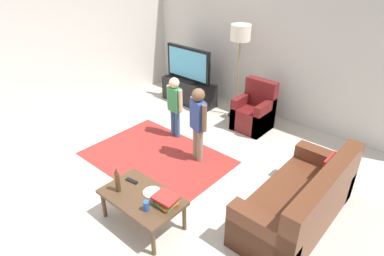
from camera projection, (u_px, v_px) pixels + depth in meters
The scene contains 17 objects.
ground at pixel (165, 182), 4.81m from camera, with size 7.80×7.80×0.00m, color beige.
wall_back at pixel (278, 47), 6.12m from camera, with size 6.00×0.12×2.70m, color silver.
wall_left at pixel (43, 51), 5.89m from camera, with size 0.12×6.00×2.70m, color silver.
area_rug at pixel (157, 158), 5.36m from camera, with size 2.20×1.60×0.01m, color #9E2D28.
tv_stand at pixel (189, 92), 7.11m from camera, with size 1.20×0.44×0.50m.
tv at pixel (188, 65), 6.81m from camera, with size 1.10×0.28×0.71m.
couch at pixel (302, 204), 3.99m from camera, with size 0.80×1.80×0.86m.
armchair at pixel (255, 113), 6.11m from camera, with size 0.60×0.60×0.90m.
floor_lamp at pixel (240, 38), 5.94m from camera, with size 0.36×0.36×1.78m.
child_near_tv at pixel (175, 102), 5.66m from camera, with size 0.37×0.18×1.10m.
child_center at pixel (198, 118), 4.99m from camera, with size 0.39×0.21×1.21m.
coffee_table at pixel (142, 199), 3.95m from camera, with size 1.00×0.60×0.42m.
book_stack at pixel (166, 200), 3.77m from camera, with size 0.29×0.25×0.12m.
bottle at pixel (117, 182), 3.94m from camera, with size 0.06×0.06×0.32m.
tv_remote at pixel (132, 181), 4.16m from camera, with size 0.17×0.05×0.02m, color black.
soda_can at pixel (146, 206), 3.69m from camera, with size 0.07×0.07×0.12m, color #2659B2.
plate at pixel (152, 192), 3.97m from camera, with size 0.22×0.22×0.02m.
Camera 1 is at (2.82, -2.61, 3.03)m, focal length 31.16 mm.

